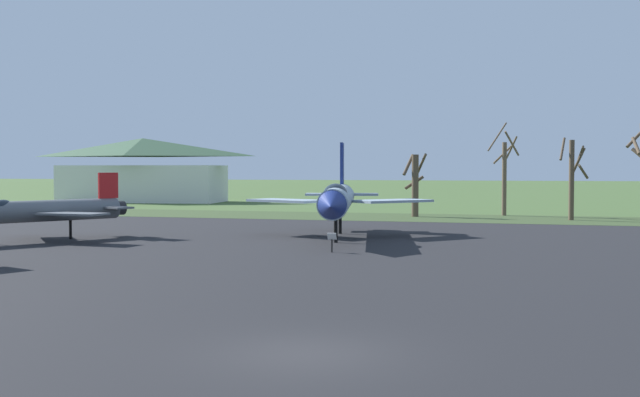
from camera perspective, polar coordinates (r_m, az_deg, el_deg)
name	(u,v)px	position (r m, az deg, el deg)	size (l,w,h in m)	color
ground_plane	(305,355)	(18.69, -1.04, -11.11)	(600.00, 600.00, 0.00)	#425B2D
asphalt_apron	(426,266)	(35.37, 7.58, -4.83)	(105.76, 57.82, 0.05)	black
grass_verge_strip	(491,219)	(69.94, 12.12, -1.44)	(165.76, 12.00, 0.06)	#374927
jet_fighter_front_right	(29,211)	(49.52, -20.04, -0.85)	(8.51, 12.36, 4.08)	#565B60
jet_fighter_rear_center	(338,199)	(48.79, 1.28, -0.02)	(11.75, 17.29, 6.13)	#8EA3B2
info_placard_rear_center	(332,241)	(40.68, 0.85, -3.04)	(0.48, 0.28, 1.05)	black
bare_tree_far_left	(415,183)	(71.97, 6.79, 1.09)	(2.22, 1.70, 5.72)	brown
bare_tree_left_of_center	(505,172)	(75.11, 13.04, 1.85)	(2.93, 2.93, 8.67)	brown
bare_tree_center	(572,176)	(69.70, 17.57, 1.56)	(2.39, 2.48, 6.98)	brown
visitor_building	(143,171)	(107.91, -12.53, 1.94)	(22.76, 11.42, 8.41)	silver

